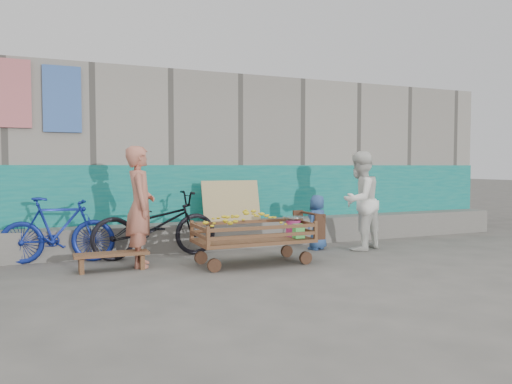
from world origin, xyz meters
name	(u,v)px	position (x,y,z in m)	size (l,w,h in m)	color
ground	(271,277)	(0.00, 0.00, 0.00)	(80.00, 80.00, 0.00)	#54524D
building_wall	(185,162)	(0.00, 4.05, 1.47)	(12.00, 3.50, 3.00)	gray
banana_cart	(251,228)	(0.09, 0.84, 0.51)	(1.78, 0.81, 0.76)	brown
bench	(112,257)	(-1.78, 1.18, 0.18)	(0.96, 0.29, 0.24)	brown
vendor_man	(140,206)	(-1.37, 1.33, 0.83)	(0.61, 0.40, 1.66)	#C3715A
woman	(360,201)	(2.21, 1.28, 0.81)	(0.79, 0.62, 1.63)	white
child	(317,222)	(1.58, 1.57, 0.45)	(0.44, 0.29, 0.91)	#2E528F
bicycle_dark	(155,225)	(-1.04, 1.89, 0.50)	(0.66, 1.90, 1.00)	black
bicycle_blue	(58,230)	(-2.41, 2.02, 0.47)	(0.44, 1.57, 0.95)	navy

